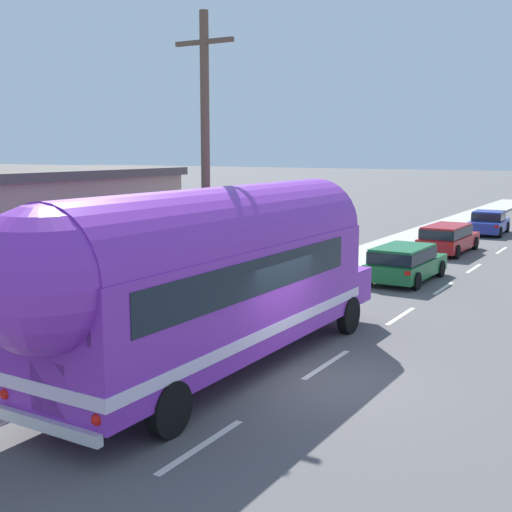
% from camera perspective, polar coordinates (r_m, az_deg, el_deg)
% --- Properties ---
extents(ground_plane, '(300.00, 300.00, 0.00)m').
position_cam_1_polar(ground_plane, '(14.87, 4.40, -10.23)').
color(ground_plane, '#565454').
extents(lane_markings, '(3.79, 80.00, 0.01)m').
position_cam_1_polar(lane_markings, '(27.12, 11.31, -1.53)').
color(lane_markings, silver).
rests_on(lane_markings, ground).
extents(sidewalk_slab, '(2.61, 90.00, 0.15)m').
position_cam_1_polar(sidewalk_slab, '(25.66, 4.35, -1.81)').
color(sidewalk_slab, '#ADA89E').
rests_on(sidewalk_slab, ground).
extents(utility_pole, '(1.80, 0.24, 8.50)m').
position_cam_1_polar(utility_pole, '(18.28, -4.32, 7.52)').
color(utility_pole, brown).
rests_on(utility_pole, ground).
extents(painted_bus, '(2.68, 12.26, 4.12)m').
position_cam_1_polar(painted_bus, '(14.30, -4.00, -1.46)').
color(painted_bus, purple).
rests_on(painted_bus, ground).
extents(car_lead, '(2.02, 4.39, 1.37)m').
position_cam_1_polar(car_lead, '(25.61, 12.55, -0.42)').
color(car_lead, '#196633').
rests_on(car_lead, ground).
extents(car_second, '(1.97, 4.78, 1.37)m').
position_cam_1_polar(car_second, '(33.18, 16.00, 1.59)').
color(car_second, '#A5191E').
rests_on(car_second, ground).
extents(car_third, '(2.03, 4.30, 1.37)m').
position_cam_1_polar(car_third, '(41.34, 19.19, 2.76)').
color(car_third, navy).
rests_on(car_third, ground).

